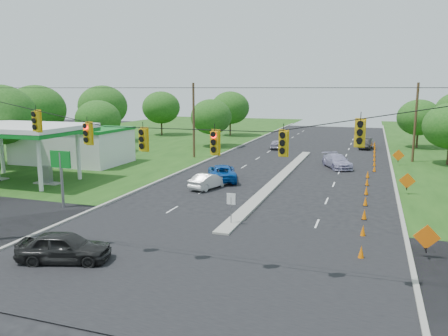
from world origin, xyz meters
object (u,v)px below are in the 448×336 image
(white_sedan, at_px, (209,181))
(blue_pickup, at_px, (222,173))
(black_sedan, at_px, (64,247))
(gas_station, at_px, (64,142))

(white_sedan, xyz_separation_m, blue_pickup, (0.04, 3.33, 0.10))
(black_sedan, distance_m, white_sedan, 17.20)
(gas_station, relative_size, blue_pickup, 3.66)
(gas_station, relative_size, white_sedan, 5.01)
(blue_pickup, bearing_deg, black_sedan, 65.76)
(gas_station, xyz_separation_m, black_sedan, (17.70, -22.32, -1.81))
(gas_station, bearing_deg, blue_pickup, -5.53)
(gas_station, height_order, white_sedan, gas_station)
(black_sedan, xyz_separation_m, white_sedan, (1.00, 17.17, -0.11))
(gas_station, relative_size, black_sedan, 4.41)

